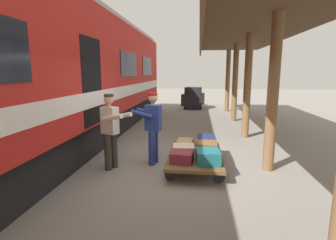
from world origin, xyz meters
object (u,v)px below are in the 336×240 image
Objects in this scene: suitcase_brown_leather at (207,148)px; suitcase_navy_fabric at (206,142)px; suitcase_cream_canvas at (184,149)px; porter_in_overalls at (152,126)px; suitcase_teal_softside at (208,157)px; suitcase_burgundy_valise at (182,157)px; luggage_cart at (195,156)px; porter_by_door at (111,129)px; baggage_tug at (193,98)px; suitcase_tan_vintage at (185,143)px; train_car at (31,77)px.

suitcase_brown_leather is 0.59m from suitcase_navy_fabric.
porter_in_overalls reaches higher than suitcase_cream_canvas.
suitcase_teal_softside is 1.55m from porter_in_overalls.
luggage_cart is at bearing -114.51° from suitcase_burgundy_valise.
suitcase_brown_leather is (-0.27, -0.00, 0.19)m from luggage_cart.
porter_by_door is (1.61, -0.25, 0.50)m from suitcase_burgundy_valise.
suitcase_cream_canvas is 1.09× the size of suitcase_burgundy_valise.
suitcase_navy_fabric is 1.11× the size of suitcase_teal_softside.
suitcase_teal_softside is at bearing 151.32° from porter_in_overalls.
porter_by_door reaches higher than baggage_tug.
porter_by_door is at bearing 27.59° from porter_in_overalls.
porter_by_door is (1.88, 0.34, 0.66)m from luggage_cart.
suitcase_navy_fabric reaches higher than suitcase_tan_vintage.
suitcase_brown_leather is 0.30× the size of porter_by_door.
suitcase_brown_leather reaches higher than luggage_cart.
luggage_cart is 0.68m from suitcase_teal_softside.
baggage_tug is (-3.61, -10.17, -1.43)m from train_car.
suitcase_navy_fabric is 1.18m from suitcase_teal_softside.
suitcase_tan_vintage is (-3.62, -0.59, -1.66)m from train_car.
train_car reaches higher than suitcase_burgundy_valise.
suitcase_brown_leather reaches higher than suitcase_teal_softside.
suitcase_brown_leather is at bearing -180.00° from luggage_cart.
luggage_cart is 0.67m from suitcase_burgundy_valise.
suitcase_cream_canvas reaches higher than luggage_cart.
porter_in_overalls is (1.29, -0.71, 0.48)m from suitcase_teal_softside.
suitcase_burgundy_valise reaches higher than luggage_cart.
train_car reaches higher than porter_in_overalls.
luggage_cart is at bearing -169.83° from porter_by_door.
suitcase_navy_fabric reaches higher than suitcase_burgundy_valise.
suitcase_burgundy_valise is at bearing 0.00° from suitcase_teal_softside.
suitcase_navy_fabric is at bearing -114.51° from luggage_cart.
baggage_tug is at bearing -86.87° from suitcase_brown_leather.
suitcase_burgundy_valise is at bearing 171.01° from porter_by_door.
suitcase_brown_leather is (-4.16, 0.00, -1.61)m from train_car.
suitcase_teal_softside is at bearing 90.00° from suitcase_navy_fabric.
suitcase_teal_softside is (-0.54, 0.59, 0.04)m from suitcase_cream_canvas.
luggage_cart is 0.66m from suitcase_tan_vintage.
suitcase_cream_canvas is at bearing 90.00° from suitcase_tan_vintage.
suitcase_teal_softside is at bearing 114.51° from luggage_cart.
suitcase_brown_leather is 0.59m from suitcase_teal_softside.
porter_by_door is (0.86, 0.45, 0.00)m from porter_in_overalls.
luggage_cart is 10.18m from baggage_tug.
suitcase_burgundy_valise is (0.00, 0.59, 0.01)m from suitcase_cream_canvas.
porter_by_door is (2.15, 0.93, 0.47)m from suitcase_navy_fabric.
luggage_cart is 4.36× the size of suitcase_cream_canvas.
luggage_cart is 3.49× the size of suitcase_navy_fabric.
suitcase_navy_fabric is 1.30m from suitcase_burgundy_valise.
suitcase_teal_softside is at bearing 180.00° from suitcase_burgundy_valise.
train_car is 4.50m from suitcase_teal_softside.
train_car is at bearing -0.00° from suitcase_cream_canvas.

